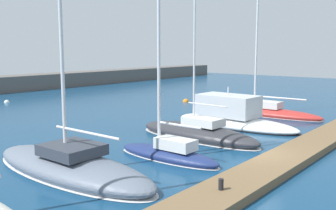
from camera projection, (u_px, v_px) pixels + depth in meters
name	position (u px, v px, depth m)	size (l,w,h in m)	color
ground_plane	(256.00, 160.00, 20.50)	(120.00, 120.00, 0.00)	navy
dock_pier	(282.00, 161.00, 19.58)	(32.99, 2.16, 0.38)	brown
sailboat_slate_second	(70.00, 166.00, 18.12)	(3.23, 10.52, 16.13)	slate
sailboat_navy_third	(168.00, 152.00, 20.59)	(1.77, 6.36, 9.67)	navy
sailboat_charcoal_fourth	(197.00, 133.00, 25.22)	(3.19, 9.35, 14.27)	#2D2D33
motorboat_white_fifth	(232.00, 117.00, 29.44)	(3.75, 10.20, 3.21)	white
sailboat_red_sixth	(268.00, 111.00, 33.82)	(2.45, 9.46, 17.77)	#B72D28
mooring_buoy_orange	(186.00, 102.00, 42.51)	(0.67, 0.67, 0.67)	orange
mooring_buoy_white	(7.00, 103.00, 41.95)	(0.56, 0.56, 0.56)	white
dock_bollard	(221.00, 184.00, 15.01)	(0.20, 0.20, 0.44)	black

